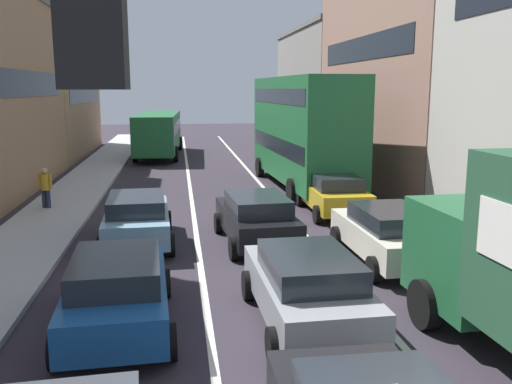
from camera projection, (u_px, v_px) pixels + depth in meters
sidewalk_left at (71, 197)px, 23.09m from camera, size 2.60×64.00×0.14m
lane_stripe_left at (191, 196)px, 23.79m from camera, size 0.16×60.00×0.01m
lane_stripe_right at (269, 194)px, 24.26m from camera, size 0.16×60.00×0.01m
building_row_right at (452, 59)px, 24.41m from camera, size 7.20×43.90×13.33m
sedan_centre_lane_second at (307, 286)px, 10.62m from camera, size 2.14×4.34×1.49m
wagon_left_lane_second at (118, 290)px, 10.43m from camera, size 2.23×4.38×1.49m
hatchback_centre_lane_third at (256, 218)px, 16.26m from camera, size 2.30×4.41×1.49m
sedan_left_lane_third at (137, 218)px, 16.25m from camera, size 2.21×4.37×1.49m
sedan_right_lane_behind_truck at (388, 233)px, 14.51m from camera, size 2.12×4.33×1.49m
wagon_right_lane_far at (333, 193)px, 20.21m from camera, size 2.08×4.31×1.49m
bus_mid_queue_primary at (302, 127)px, 25.08m from camera, size 3.14×10.60×5.06m
bus_far_queue_secondary at (159, 130)px, 37.46m from camera, size 3.15×10.60×2.90m
pedestrian_mid_sidewalk at (45, 187)px, 20.59m from camera, size 0.51×0.34×1.66m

